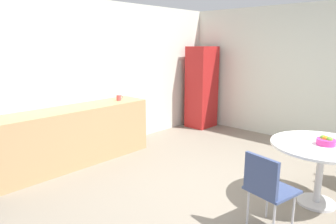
{
  "coord_description": "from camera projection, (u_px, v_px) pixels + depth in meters",
  "views": [
    {
      "loc": [
        -3.01,
        -1.59,
        1.87
      ],
      "look_at": [
        0.01,
        1.22,
        0.95
      ],
      "focal_mm": 32.8,
      "sensor_mm": 36.0,
      "label": 1
    }
  ],
  "objects": [
    {
      "name": "ground_plane",
      "position": [
        243.0,
        206.0,
        3.61
      ],
      "size": [
        6.0,
        6.0,
        0.0
      ],
      "primitive_type": "plane",
      "color": "gray"
    },
    {
      "name": "wall_back",
      "position": [
        93.0,
        77.0,
        5.32
      ],
      "size": [
        6.0,
        0.1,
        2.6
      ],
      "primitive_type": "cube",
      "color": "silver",
      "rests_on": "ground_plane"
    },
    {
      "name": "wall_side_right",
      "position": [
        332.0,
        76.0,
        5.47
      ],
      "size": [
        0.1,
        6.0,
        2.6
      ],
      "primitive_type": "cube",
      "color": "silver",
      "rests_on": "ground_plane"
    },
    {
      "name": "counter_block",
      "position": [
        74.0,
        136.0,
        4.82
      ],
      "size": [
        2.54,
        0.6,
        0.9
      ],
      "primitive_type": "cube",
      "color": "tan",
      "rests_on": "ground_plane"
    },
    {
      "name": "locker_cabinet",
      "position": [
        202.0,
        87.0,
        6.93
      ],
      "size": [
        0.6,
        0.5,
        1.81
      ],
      "primitive_type": "cube",
      "color": "#B21E1E",
      "rests_on": "ground_plane"
    },
    {
      "name": "round_table",
      "position": [
        321.0,
        155.0,
        3.54
      ],
      "size": [
        1.14,
        1.14,
        0.75
      ],
      "color": "silver",
      "rests_on": "ground_plane"
    },
    {
      "name": "chair_navy",
      "position": [
        266.0,
        184.0,
        3.01
      ],
      "size": [
        0.5,
        0.5,
        0.83
      ],
      "color": "silver",
      "rests_on": "ground_plane"
    },
    {
      "name": "fruit_bowl",
      "position": [
        326.0,
        141.0,
        3.48
      ],
      "size": [
        0.21,
        0.21,
        0.11
      ],
      "color": "#D8338C",
      "rests_on": "round_table"
    },
    {
      "name": "mug_white",
      "position": [
        119.0,
        98.0,
        5.35
      ],
      "size": [
        0.13,
        0.08,
        0.09
      ],
      "color": "#D84C4C",
      "rests_on": "counter_block"
    }
  ]
}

